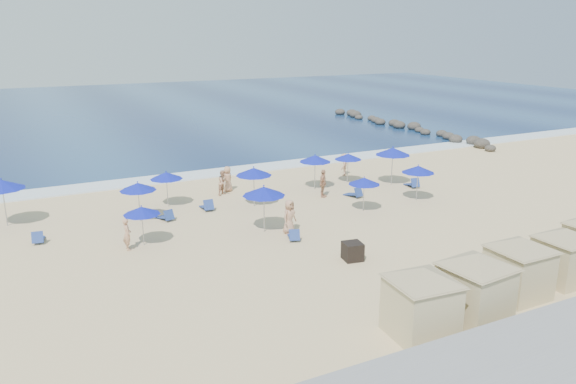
# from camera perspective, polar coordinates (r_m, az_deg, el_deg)

# --- Properties ---
(ground) EXTENTS (160.00, 160.00, 0.00)m
(ground) POSITION_cam_1_polar(r_m,az_deg,el_deg) (29.80, 5.22, -4.29)
(ground) COLOR beige
(ground) RESTS_ON ground
(ocean) EXTENTS (160.00, 80.00, 0.06)m
(ocean) POSITION_cam_1_polar(r_m,az_deg,el_deg) (80.65, -16.24, 8.04)
(ocean) COLOR navy
(ocean) RESTS_ON ground
(surf_line) EXTENTS (160.00, 2.50, 0.08)m
(surf_line) POSITION_cam_1_polar(r_m,az_deg,el_deg) (43.10, -5.80, 2.14)
(surf_line) COLOR white
(surf_line) RESTS_ON ground
(seawall) EXTENTS (160.00, 6.10, 1.22)m
(seawall) POSITION_cam_1_polar(r_m,az_deg,el_deg) (20.53, 26.35, -13.83)
(seawall) COLOR gray
(seawall) RESTS_ON ground
(rock_jetty) EXTENTS (2.56, 26.66, 0.96)m
(rock_jetty) POSITION_cam_1_polar(r_m,az_deg,el_deg) (63.05, 11.74, 6.58)
(rock_jetty) COLOR #2D2926
(rock_jetty) RESTS_ON ground
(trash_bin) EXTENTS (0.98, 0.98, 0.85)m
(trash_bin) POSITION_cam_1_polar(r_m,az_deg,el_deg) (26.48, 6.57, -6.00)
(trash_bin) COLOR black
(trash_bin) RESTS_ON ground
(cabana_0) EXTENTS (4.49, 4.49, 2.83)m
(cabana_0) POSITION_cam_1_polar(r_m,az_deg,el_deg) (20.16, 13.44, -9.96)
(cabana_0) COLOR #C4B386
(cabana_0) RESTS_ON ground
(cabana_1) EXTENTS (4.60, 4.60, 2.90)m
(cabana_1) POSITION_cam_1_polar(r_m,az_deg,el_deg) (21.74, 18.57, -8.29)
(cabana_1) COLOR #C4B386
(cabana_1) RESTS_ON ground
(cabana_2) EXTENTS (4.43, 4.43, 2.78)m
(cabana_2) POSITION_cam_1_polar(r_m,az_deg,el_deg) (24.23, 22.50, -6.34)
(cabana_2) COLOR #C4B386
(cabana_2) RESTS_ON ground
(cabana_3) EXTENTS (4.21, 4.21, 2.64)m
(cabana_3) POSITION_cam_1_polar(r_m,az_deg,el_deg) (26.41, 26.26, -5.16)
(cabana_3) COLOR #C4B386
(cabana_3) RESTS_ON ground
(umbrella_0) EXTENTS (2.39, 2.39, 2.72)m
(umbrella_0) POSITION_cam_1_polar(r_m,az_deg,el_deg) (33.97, -27.08, 0.69)
(umbrella_0) COLOR #A5A8AD
(umbrella_0) RESTS_ON ground
(umbrella_1) EXTENTS (2.04, 2.04, 2.32)m
(umbrella_1) POSITION_cam_1_polar(r_m,az_deg,el_deg) (32.21, -15.01, 0.53)
(umbrella_1) COLOR #A5A8AD
(umbrella_1) RESTS_ON ground
(umbrella_2) EXTENTS (1.83, 1.83, 2.08)m
(umbrella_2) POSITION_cam_1_polar(r_m,az_deg,el_deg) (28.56, -14.65, -1.84)
(umbrella_2) COLOR #A5A8AD
(umbrella_2) RESTS_ON ground
(umbrella_3) EXTENTS (1.97, 1.97, 2.24)m
(umbrella_3) POSITION_cam_1_polar(r_m,az_deg,el_deg) (34.58, -12.26, 1.64)
(umbrella_3) COLOR #A5A8AD
(umbrella_3) RESTS_ON ground
(umbrella_4) EXTENTS (2.20, 2.20, 2.51)m
(umbrella_4) POSITION_cam_1_polar(r_m,az_deg,el_deg) (33.85, -3.50, 2.08)
(umbrella_4) COLOR #A5A8AD
(umbrella_4) RESTS_ON ground
(umbrella_5) EXTENTS (2.28, 2.28, 2.59)m
(umbrella_5) POSITION_cam_1_polar(r_m,az_deg,el_deg) (29.40, -2.47, 0.08)
(umbrella_5) COLOR #A5A8AD
(umbrella_5) RESTS_ON ground
(umbrella_6) EXTENTS (2.14, 2.14, 2.44)m
(umbrella_6) POSITION_cam_1_polar(r_m,az_deg,el_deg) (37.65, 2.77, 3.42)
(umbrella_6) COLOR #A5A8AD
(umbrella_6) RESTS_ON ground
(umbrella_7) EXTENTS (1.89, 1.89, 2.15)m
(umbrella_7) POSITION_cam_1_polar(r_m,az_deg,el_deg) (33.19, 7.75, 1.12)
(umbrella_7) COLOR #A5A8AD
(umbrella_7) RESTS_ON ground
(umbrella_8) EXTENTS (1.91, 1.91, 2.18)m
(umbrella_8) POSITION_cam_1_polar(r_m,az_deg,el_deg) (39.49, 6.13, 3.60)
(umbrella_8) COLOR #A5A8AD
(umbrella_8) RESTS_ON ground
(umbrella_9) EXTENTS (2.40, 2.40, 2.73)m
(umbrella_9) POSITION_cam_1_polar(r_m,az_deg,el_deg) (39.33, 10.61, 4.08)
(umbrella_9) COLOR #A5A8AD
(umbrella_9) RESTS_ON ground
(umbrella_10) EXTENTS (2.06, 2.06, 2.34)m
(umbrella_10) POSITION_cam_1_polar(r_m,az_deg,el_deg) (35.94, 13.08, 2.27)
(umbrella_10) COLOR #A5A8AD
(umbrella_10) RESTS_ON ground
(beach_chair_0) EXTENTS (0.70, 1.30, 0.68)m
(beach_chair_0) POSITION_cam_1_polar(r_m,az_deg,el_deg) (31.16, -24.04, -4.29)
(beach_chair_0) COLOR navy
(beach_chair_0) RESTS_ON ground
(beach_chair_1) EXTENTS (0.86, 1.34, 0.68)m
(beach_chair_1) POSITION_cam_1_polar(r_m,az_deg,el_deg) (32.51, -12.27, -2.42)
(beach_chair_1) COLOR navy
(beach_chair_1) RESTS_ON ground
(beach_chair_2) EXTENTS (0.65, 1.35, 0.73)m
(beach_chair_2) POSITION_cam_1_polar(r_m,az_deg,el_deg) (33.92, -8.22, -1.40)
(beach_chair_2) COLOR navy
(beach_chair_2) RESTS_ON ground
(beach_chair_3) EXTENTS (0.95, 1.33, 0.67)m
(beach_chair_3) POSITION_cam_1_polar(r_m,az_deg,el_deg) (28.82, 0.60, -4.45)
(beach_chair_3) COLOR navy
(beach_chair_3) RESTS_ON ground
(beach_chair_4) EXTENTS (0.85, 1.38, 0.71)m
(beach_chair_4) POSITION_cam_1_polar(r_m,az_deg,el_deg) (36.44, 6.78, -0.14)
(beach_chair_4) COLOR navy
(beach_chair_4) RESTS_ON ground
(beach_chair_5) EXTENTS (0.81, 1.40, 0.73)m
(beach_chair_5) POSITION_cam_1_polar(r_m,az_deg,el_deg) (39.42, 12.55, 0.84)
(beach_chair_5) COLOR navy
(beach_chair_5) RESTS_ON ground
(beachgoer_0) EXTENTS (0.42, 0.61, 1.62)m
(beachgoer_0) POSITION_cam_1_polar(r_m,az_deg,el_deg) (28.46, -16.04, -4.13)
(beachgoer_0) COLOR tan
(beachgoer_0) RESTS_ON ground
(beachgoer_1) EXTENTS (1.01, 0.95, 1.64)m
(beachgoer_1) POSITION_cam_1_polar(r_m,az_deg,el_deg) (36.79, -6.60, 0.96)
(beachgoer_1) COLOR tan
(beachgoer_1) RESTS_ON ground
(beachgoer_2) EXTENTS (1.08, 1.06, 1.83)m
(beachgoer_2) POSITION_cam_1_polar(r_m,az_deg,el_deg) (36.06, 3.57, 0.87)
(beachgoer_2) COLOR tan
(beachgoer_2) RESTS_ON ground
(beachgoer_3) EXTENTS (1.19, 1.18, 1.65)m
(beachgoer_3) POSITION_cam_1_polar(r_m,az_deg,el_deg) (41.73, 5.70, 2.78)
(beachgoer_3) COLOR tan
(beachgoer_3) RESTS_ON ground
(beachgoer_4) EXTENTS (0.99, 0.90, 1.71)m
(beachgoer_4) POSITION_cam_1_polar(r_m,az_deg,el_deg) (37.56, -6.14, 1.33)
(beachgoer_4) COLOR tan
(beachgoer_4) RESTS_ON ground
(beachgoer_5) EXTENTS (1.05, 0.90, 1.83)m
(beachgoer_5) POSITION_cam_1_polar(r_m,az_deg,el_deg) (29.56, 0.13, -2.52)
(beachgoer_5) COLOR tan
(beachgoer_5) RESTS_ON ground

